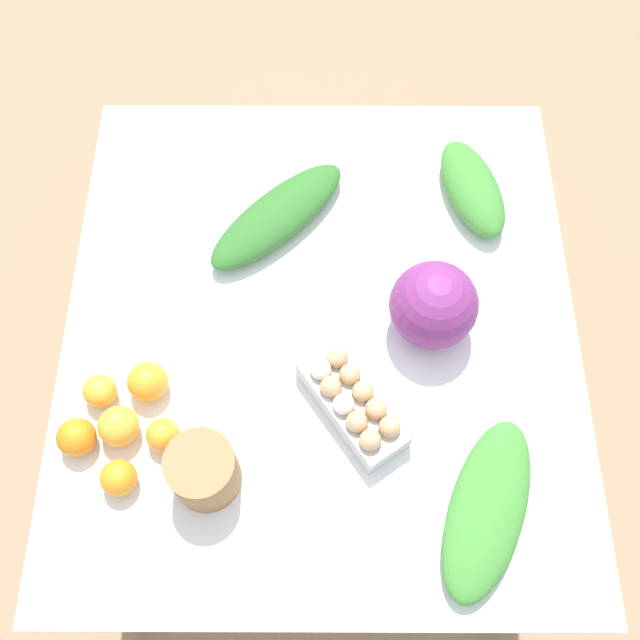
% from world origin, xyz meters
% --- Properties ---
extents(ground_plane, '(8.00, 8.00, 0.00)m').
position_xyz_m(ground_plane, '(0.00, 0.00, 0.00)').
color(ground_plane, '#937A5B').
extents(dining_table, '(1.21, 1.09, 0.76)m').
position_xyz_m(dining_table, '(0.00, 0.00, 0.67)').
color(dining_table, silver).
rests_on(dining_table, ground_plane).
extents(cabbage_purple, '(0.18, 0.18, 0.18)m').
position_xyz_m(cabbage_purple, '(-0.00, -0.23, 0.85)').
color(cabbage_purple, '#7A2D75').
rests_on(cabbage_purple, dining_table).
extents(egg_carton, '(0.27, 0.23, 0.09)m').
position_xyz_m(egg_carton, '(-0.19, -0.06, 0.81)').
color(egg_carton, '#B7B7B2').
rests_on(egg_carton, dining_table).
extents(paper_bag, '(0.13, 0.13, 0.13)m').
position_xyz_m(paper_bag, '(-0.33, 0.22, 0.83)').
color(paper_bag, '#997047').
rests_on(paper_bag, dining_table).
extents(greens_bunch_chard, '(0.38, 0.26, 0.06)m').
position_xyz_m(greens_bunch_chard, '(-0.39, -0.31, 0.79)').
color(greens_bunch_chard, '#3D8433').
rests_on(greens_bunch_chard, dining_table).
extents(greens_bunch_dandelion, '(0.36, 0.36, 0.07)m').
position_xyz_m(greens_bunch_dandelion, '(0.25, 0.10, 0.80)').
color(greens_bunch_dandelion, '#2D6B28').
rests_on(greens_bunch_dandelion, dining_table).
extents(greens_bunch_kale, '(0.30, 0.19, 0.07)m').
position_xyz_m(greens_bunch_kale, '(0.33, -0.35, 0.80)').
color(greens_bunch_kale, '#3D8433').
rests_on(greens_bunch_kale, dining_table).
extents(orange_0, '(0.07, 0.07, 0.07)m').
position_xyz_m(orange_0, '(-0.34, 0.38, 0.80)').
color(orange_0, orange).
rests_on(orange_0, dining_table).
extents(orange_1, '(0.08, 0.08, 0.08)m').
position_xyz_m(orange_1, '(-0.24, 0.39, 0.80)').
color(orange_1, '#F9A833').
rests_on(orange_1, dining_table).
extents(orange_2, '(0.07, 0.07, 0.07)m').
position_xyz_m(orange_2, '(-0.26, 0.31, 0.79)').
color(orange_2, orange).
rests_on(orange_2, dining_table).
extents(orange_3, '(0.07, 0.07, 0.07)m').
position_xyz_m(orange_3, '(-0.17, 0.44, 0.80)').
color(orange_3, '#F9A833').
rests_on(orange_3, dining_table).
extents(orange_4, '(0.08, 0.08, 0.08)m').
position_xyz_m(orange_4, '(-0.15, 0.35, 0.80)').
color(orange_4, orange).
rests_on(orange_4, dining_table).
extents(orange_5, '(0.08, 0.08, 0.08)m').
position_xyz_m(orange_5, '(-0.26, 0.47, 0.80)').
color(orange_5, orange).
rests_on(orange_5, dining_table).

